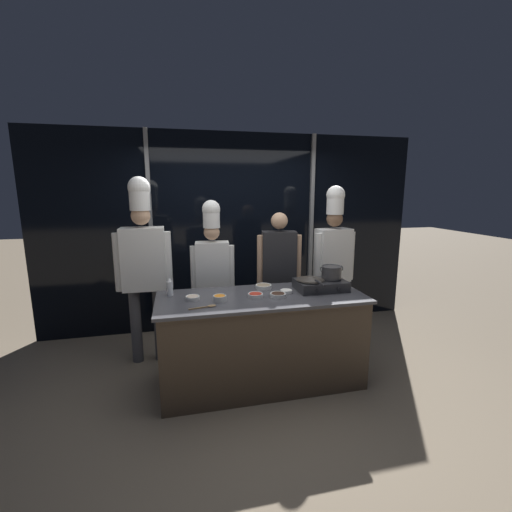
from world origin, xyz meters
name	(u,v)px	position (x,y,z in m)	size (l,w,h in m)	color
ground_plane	(261,381)	(0.00, 0.00, 0.00)	(24.00, 24.00, 0.00)	#7F705B
window_wall_back	(235,233)	(0.00, 1.57, 1.35)	(5.26, 0.09, 2.70)	black
demo_counter	(262,339)	(0.00, 0.00, 0.46)	(2.03, 0.81, 0.92)	#4C3D2D
portable_stove	(321,285)	(0.65, 0.06, 0.97)	(0.51, 0.36, 0.11)	#28282B
frying_pan	(310,278)	(0.53, 0.06, 1.06)	(0.29, 0.50, 0.05)	#38332D
stock_pot	(332,272)	(0.76, 0.06, 1.10)	(0.23, 0.21, 0.13)	#333335
squeeze_bottle_clear	(170,287)	(-0.88, 0.21, 1.01)	(0.06, 0.06, 0.18)	white
prep_bowl_chili_flakes	(255,295)	(-0.07, -0.03, 0.94)	(0.15, 0.15, 0.04)	white
prep_bowl_chicken	(193,297)	(-0.67, 0.03, 0.94)	(0.13, 0.13, 0.03)	white
prep_bowl_mushrooms	(263,286)	(0.08, 0.24, 0.94)	(0.17, 0.17, 0.04)	white
prep_bowl_carrots	(220,298)	(-0.42, -0.07, 0.95)	(0.12, 0.12, 0.06)	white
prep_bowl_soy_glaze	(278,295)	(0.15, -0.07, 0.94)	(0.16, 0.16, 0.04)	white
prep_bowl_rice	(286,291)	(0.26, 0.03, 0.94)	(0.12, 0.12, 0.03)	white
serving_spoon_slotted	(208,306)	(-0.54, -0.21, 0.93)	(0.25, 0.08, 0.02)	olive
chef_head	(143,258)	(-1.16, 0.73, 1.21)	(0.61, 0.24, 2.08)	#4C4C51
chef_sous	(213,266)	(-0.40, 0.73, 1.08)	(0.50, 0.23, 1.83)	#2D3856
person_guest	(279,268)	(0.37, 0.64, 1.03)	(0.51, 0.26, 1.69)	#2D3856
chef_line	(333,254)	(1.08, 0.70, 1.17)	(0.55, 0.28, 1.99)	#4C4C51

